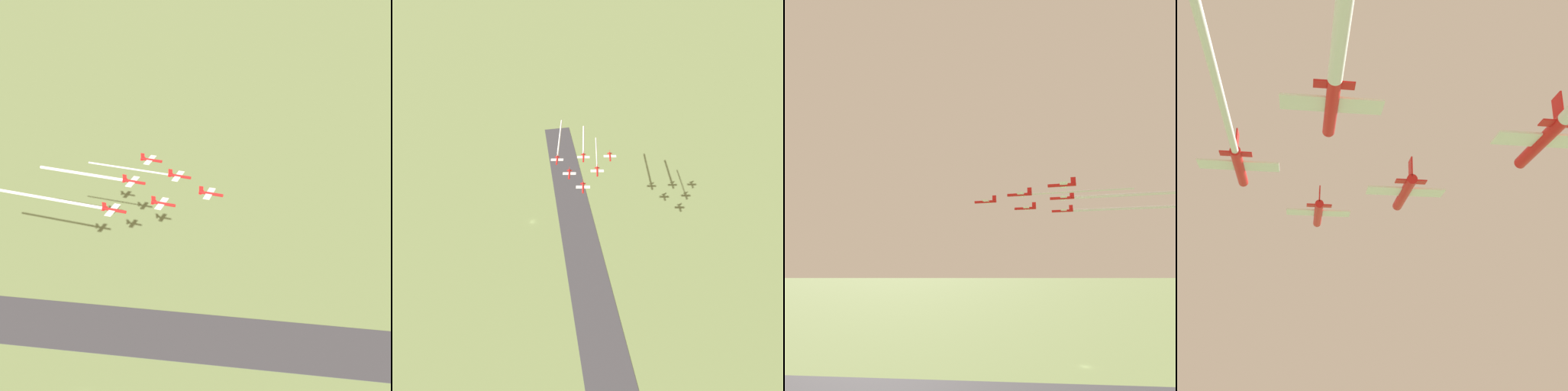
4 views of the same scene
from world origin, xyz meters
TOP-DOWN VIEW (x-y plane):
  - ground_plane at (0.00, 0.00)m, footprint 3000.00×3000.00m
  - runway_strip at (-59.49, -13.58)m, footprint 373.19×210.28m
  - jet_0 at (-59.18, -13.81)m, footprint 8.83×8.70m
  - jet_1 at (-52.07, -31.12)m, footprint 8.83×8.70m
  - jet_2 at (-40.60, -16.00)m, footprint 8.83×8.70m
  - jet_3 at (-44.95, -48.44)m, footprint 8.83×8.70m
  - jet_4 at (-33.48, -33.32)m, footprint 8.83×8.70m
  - jet_5 at (-22.01, -18.20)m, footprint 8.83×8.70m
  - smoke_trail_1 at (-34.06, -44.79)m, footprint 29.41×22.57m
  - smoke_trail_4 at (-14.87, -47.44)m, footprint 30.92×23.88m
  - smoke_trail_5 at (2.05, -36.45)m, footprint 41.78×32.09m

SIDE VIEW (x-z plane):
  - ground_plane at x=0.00m, z-range 0.00..0.00m
  - runway_strip at x=-59.49m, z-range 0.00..0.20m
  - smoke_trail_5 at x=2.05m, z-range 73.30..74.45m
  - jet_5 at x=-22.01m, z-range 72.31..75.54m
  - jet_2 at x=-40.60m, z-range 72.64..75.87m
  - smoke_trail_4 at x=-14.87m, z-range 75.52..76.75m
  - jet_4 at x=-33.48m, z-range 74.56..77.80m
  - jet_0 at x=-59.18m, z-range 74.66..77.89m
  - smoke_trail_1 at x=-34.06m, z-range 76.09..76.82m
  - jet_1 at x=-52.07m, z-range 74.88..78.12m
  - jet_3 at x=-44.95m, z-range 75.35..78.58m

